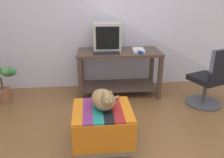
{
  "coord_description": "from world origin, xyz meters",
  "views": [
    {
      "loc": [
        -0.23,
        -1.82,
        1.58
      ],
      "look_at": [
        0.06,
        0.85,
        0.55
      ],
      "focal_mm": 35.78,
      "sensor_mm": 36.0,
      "label": 1
    }
  ],
  "objects_px": {
    "book": "(138,50)",
    "ottoman_with_blanket": "(103,126)",
    "potted_plant": "(3,82)",
    "stapler": "(140,52)",
    "office_chair": "(210,81)",
    "cat": "(104,99)",
    "desk": "(119,65)",
    "keyboard": "(106,53)",
    "tv_monitor": "(107,37)"
  },
  "relations": [
    {
      "from": "book",
      "to": "ottoman_with_blanket",
      "type": "distance_m",
      "value": 1.51
    },
    {
      "from": "potted_plant",
      "to": "stapler",
      "type": "relative_size",
      "value": 5.28
    },
    {
      "from": "book",
      "to": "office_chair",
      "type": "height_order",
      "value": "office_chair"
    },
    {
      "from": "cat",
      "to": "office_chair",
      "type": "bearing_deg",
      "value": 10.61
    },
    {
      "from": "potted_plant",
      "to": "office_chair",
      "type": "bearing_deg",
      "value": -8.71
    },
    {
      "from": "desk",
      "to": "ottoman_with_blanket",
      "type": "distance_m",
      "value": 1.38
    },
    {
      "from": "keyboard",
      "to": "cat",
      "type": "relative_size",
      "value": 0.93
    },
    {
      "from": "desk",
      "to": "cat",
      "type": "relative_size",
      "value": 3.07
    },
    {
      "from": "stapler",
      "to": "desk",
      "type": "bearing_deg",
      "value": 123.17
    },
    {
      "from": "desk",
      "to": "keyboard",
      "type": "relative_size",
      "value": 3.32
    },
    {
      "from": "ottoman_with_blanket",
      "to": "cat",
      "type": "relative_size",
      "value": 1.46
    },
    {
      "from": "keyboard",
      "to": "book",
      "type": "bearing_deg",
      "value": 8.3
    },
    {
      "from": "keyboard",
      "to": "desk",
      "type": "bearing_deg",
      "value": 31.28
    },
    {
      "from": "keyboard",
      "to": "book",
      "type": "height_order",
      "value": "book"
    },
    {
      "from": "book",
      "to": "ottoman_with_blanket",
      "type": "bearing_deg",
      "value": -112.88
    },
    {
      "from": "tv_monitor",
      "to": "office_chair",
      "type": "distance_m",
      "value": 1.68
    },
    {
      "from": "office_chair",
      "to": "ottoman_with_blanket",
      "type": "bearing_deg",
      "value": 3.16
    },
    {
      "from": "keyboard",
      "to": "office_chair",
      "type": "bearing_deg",
      "value": -16.92
    },
    {
      "from": "stapler",
      "to": "ottoman_with_blanket",
      "type": "bearing_deg",
      "value": -142.64
    },
    {
      "from": "potted_plant",
      "to": "stapler",
      "type": "xyz_separation_m",
      "value": [
        2.09,
        -0.1,
        0.44
      ]
    },
    {
      "from": "desk",
      "to": "stapler",
      "type": "xyz_separation_m",
      "value": [
        0.29,
        -0.2,
        0.26
      ]
    },
    {
      "from": "keyboard",
      "to": "office_chair",
      "type": "xyz_separation_m",
      "value": [
        1.47,
        -0.44,
        -0.36
      ]
    },
    {
      "from": "book",
      "to": "cat",
      "type": "bearing_deg",
      "value": -112.52
    },
    {
      "from": "keyboard",
      "to": "ottoman_with_blanket",
      "type": "distance_m",
      "value": 1.3
    },
    {
      "from": "cat",
      "to": "office_chair",
      "type": "height_order",
      "value": "office_chair"
    },
    {
      "from": "desk",
      "to": "keyboard",
      "type": "height_order",
      "value": "keyboard"
    },
    {
      "from": "potted_plant",
      "to": "office_chair",
      "type": "relative_size",
      "value": 0.65
    },
    {
      "from": "keyboard",
      "to": "stapler",
      "type": "bearing_deg",
      "value": -8.28
    },
    {
      "from": "tv_monitor",
      "to": "cat",
      "type": "relative_size",
      "value": 1.01
    },
    {
      "from": "tv_monitor",
      "to": "cat",
      "type": "height_order",
      "value": "tv_monitor"
    },
    {
      "from": "book",
      "to": "cat",
      "type": "height_order",
      "value": "book"
    },
    {
      "from": "tv_monitor",
      "to": "keyboard",
      "type": "bearing_deg",
      "value": -96.53
    },
    {
      "from": "desk",
      "to": "ottoman_with_blanket",
      "type": "bearing_deg",
      "value": -103.53
    },
    {
      "from": "desk",
      "to": "tv_monitor",
      "type": "bearing_deg",
      "value": 157.35
    },
    {
      "from": "desk",
      "to": "potted_plant",
      "type": "relative_size",
      "value": 2.28
    },
    {
      "from": "tv_monitor",
      "to": "potted_plant",
      "type": "relative_size",
      "value": 0.75
    },
    {
      "from": "desk",
      "to": "potted_plant",
      "type": "xyz_separation_m",
      "value": [
        -1.8,
        -0.11,
        -0.18
      ]
    },
    {
      "from": "tv_monitor",
      "to": "book",
      "type": "relative_size",
      "value": 1.67
    },
    {
      "from": "keyboard",
      "to": "potted_plant",
      "type": "bearing_deg",
      "value": 179.0
    },
    {
      "from": "book",
      "to": "stapler",
      "type": "height_order",
      "value": "same"
    },
    {
      "from": "desk",
      "to": "stapler",
      "type": "relative_size",
      "value": 12.06
    },
    {
      "from": "cat",
      "to": "tv_monitor",
      "type": "bearing_deg",
      "value": 70.12
    },
    {
      "from": "tv_monitor",
      "to": "stapler",
      "type": "bearing_deg",
      "value": -29.27
    },
    {
      "from": "stapler",
      "to": "office_chair",
      "type": "bearing_deg",
      "value": -43.16
    },
    {
      "from": "book",
      "to": "potted_plant",
      "type": "xyz_separation_m",
      "value": [
        -2.1,
        -0.05,
        -0.44
      ]
    },
    {
      "from": "desk",
      "to": "office_chair",
      "type": "distance_m",
      "value": 1.39
    },
    {
      "from": "book",
      "to": "cat",
      "type": "relative_size",
      "value": 0.6
    },
    {
      "from": "book",
      "to": "ottoman_with_blanket",
      "type": "relative_size",
      "value": 0.41
    },
    {
      "from": "ottoman_with_blanket",
      "to": "office_chair",
      "type": "relative_size",
      "value": 0.71
    },
    {
      "from": "cat",
      "to": "office_chair",
      "type": "xyz_separation_m",
      "value": [
        1.6,
        0.71,
        -0.14
      ]
    }
  ]
}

